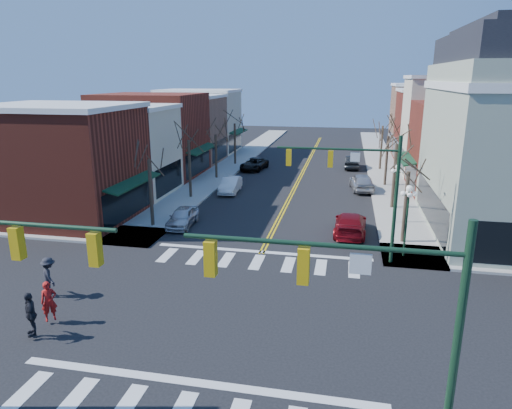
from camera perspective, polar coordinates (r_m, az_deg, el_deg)
The scene contains 33 objects.
ground at distance 20.63m, azimuth -3.35°, elevation -13.78°, with size 160.00×160.00×0.00m, color black.
sidewalk_left at distance 40.95m, azimuth -8.15°, elevation 1.27°, with size 3.50×70.00×0.15m, color #9E9B93.
sidewalk_right at distance 38.89m, azimuth 16.97°, elevation -0.04°, with size 3.50×70.00×0.15m, color #9E9B93.
bldg_left_brick_a at distance 35.95m, azimuth -23.08°, elevation 4.57°, with size 10.00×8.50×8.00m, color maroon.
bldg_left_stucco_a at distance 42.50m, azimuth -17.24°, elevation 6.31°, with size 10.00×7.00×7.50m, color beige.
bldg_left_brick_b at distance 49.54m, azimuth -12.90°, elevation 8.43°, with size 10.00×9.00×8.50m, color maroon.
bldg_left_tan at distance 57.15m, azimuth -9.50°, elevation 9.17°, with size 10.00×7.50×7.80m, color #A07158.
bldg_left_stucco_b at distance 64.40m, azimuth -7.05°, elevation 10.15°, with size 10.00×8.00×8.20m, color beige.
bldg_right_brick_a at distance 44.86m, azimuth 25.37°, elevation 6.29°, with size 10.00×8.50×8.00m, color maroon.
bldg_right_stucco at distance 52.24m, azimuth 23.56°, elevation 8.72°, with size 10.00×7.00×10.00m, color beige.
bldg_right_brick_b at distance 59.64m, azimuth 22.05°, elevation 8.86°, with size 10.00×8.00×8.50m, color maroon.
bldg_right_tan at distance 67.46m, azimuth 20.88°, elevation 9.84°, with size 10.00×8.00×9.00m, color #A07158.
traffic_mast_near_right at distance 11.36m, azimuth 14.70°, elevation -13.37°, with size 6.60×0.28×7.20m.
traffic_mast_far_right at distance 25.35m, azimuth 13.07°, elevation 2.89°, with size 6.60×0.28×7.20m.
lamppost_corner at distance 27.06m, azimuth 18.41°, elevation -0.54°, with size 0.36×0.36×4.33m.
lamppost_midblock at distance 33.32m, azimuth 17.17°, elevation 2.52°, with size 0.36×0.36×4.33m.
tree_left_a at distance 32.18m, azimuth -13.00°, elevation 1.30°, with size 0.24×0.24×4.76m, color #382B21.
tree_left_b at distance 39.38m, azimuth -8.28°, elevation 4.34°, with size 0.24×0.24×5.04m, color #382B21.
tree_left_c at distance 46.91m, azimuth -5.01°, elevation 5.94°, with size 0.24×0.24×4.55m, color #382B21.
tree_left_d at distance 54.51m, azimuth -2.65°, elevation 7.52°, with size 0.24×0.24×4.90m, color #382B21.
tree_right_a at distance 29.64m, azimuth 18.15°, elevation -0.45°, with size 0.24×0.24×4.62m, color #382B21.
tree_right_b at distance 37.31m, azimuth 16.88°, elevation 3.30°, with size 0.24×0.24×5.18m, color #382B21.
tree_right_c at distance 45.17m, azimuth 15.99°, elevation 5.20°, with size 0.24×0.24×4.83m, color #382B21.
tree_right_d at distance 53.04m, azimuth 15.38°, elevation 6.79°, with size 0.24×0.24×4.97m, color #382B21.
car_left_near at distance 32.40m, azimuth -9.17°, elevation -1.55°, with size 1.57×3.89×1.33m, color silver.
car_left_mid at distance 41.47m, azimuth -3.22°, elevation 2.47°, with size 1.48×4.23×1.40m, color white.
car_left_far at distance 51.66m, azimuth -0.23°, elevation 5.08°, with size 2.20×4.77×1.33m, color black.
car_right_near at distance 30.94m, azimuth 11.70°, elevation -2.38°, with size 2.04×5.03×1.46m, color maroon.
car_right_mid at distance 43.21m, azimuth 13.08°, elevation 2.75°, with size 1.88×4.66×1.59m, color #A7A7AB.
car_right_far at distance 53.67m, azimuth 11.94°, elevation 5.21°, with size 1.54×4.42×1.46m, color black.
pedestrian_red_a at distance 21.47m, azimuth -24.46°, elevation -10.95°, with size 0.64×0.42×1.74m, color #AB1412.
pedestrian_dark_a at distance 20.65m, azimuth -26.34°, elevation -12.15°, with size 1.07×0.45×1.83m, color black.
pedestrian_dark_b at distance 23.93m, azimuth -24.45°, elevation -8.11°, with size 1.17×0.67×1.82m, color black.
Camera 1 is at (4.69, -17.35, 10.12)m, focal length 32.00 mm.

